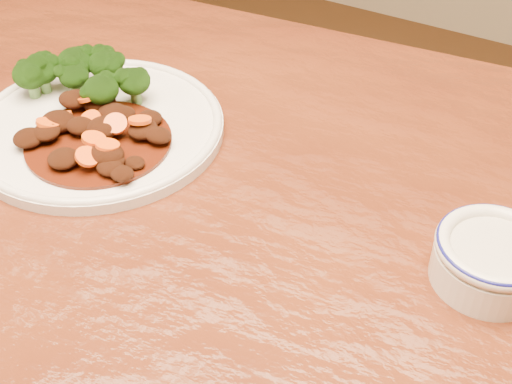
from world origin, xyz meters
The scene contains 5 objects.
dining_table centered at (0.00, 0.00, 0.67)m, with size 1.58×1.04×0.75m.
dinner_plate centered at (-0.19, 0.09, 0.76)m, with size 0.28×0.28×0.02m.
broccoli_florets centered at (-0.24, 0.12, 0.79)m, with size 0.15×0.10×0.05m.
mince_stew centered at (-0.17, 0.06, 0.77)m, with size 0.16×0.16×0.03m.
dip_bowl centered at (0.26, 0.08, 0.78)m, with size 0.10×0.10×0.05m.
Camera 1 is at (0.30, -0.40, 1.22)m, focal length 50.00 mm.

